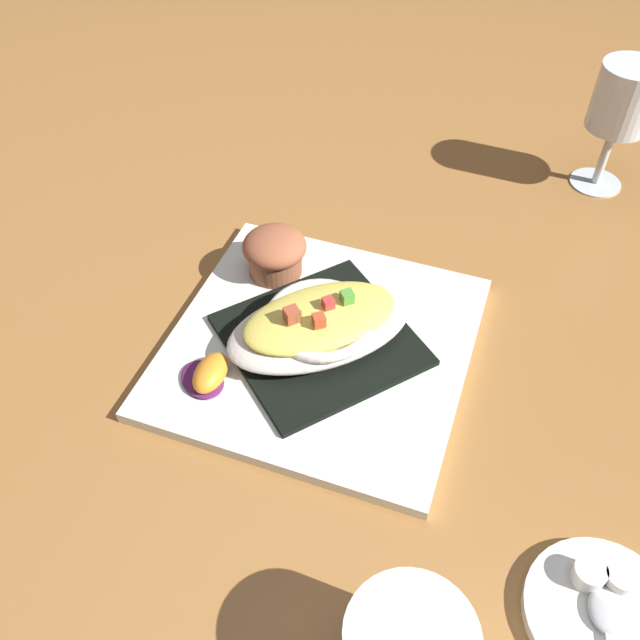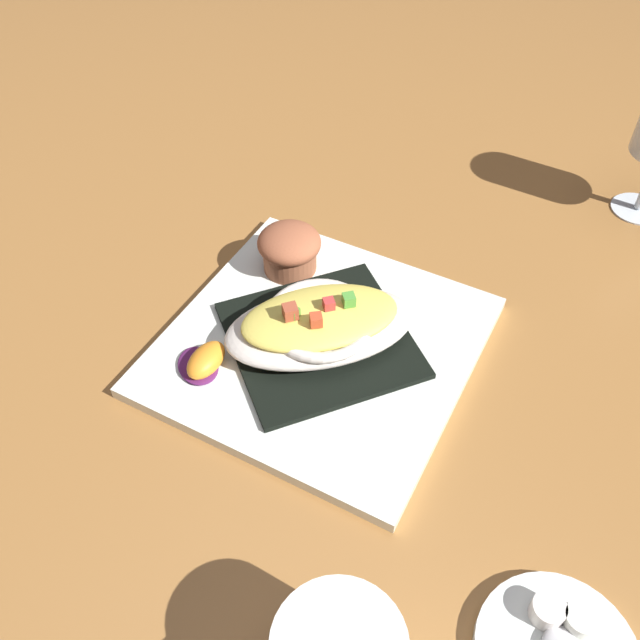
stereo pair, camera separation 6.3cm
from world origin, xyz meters
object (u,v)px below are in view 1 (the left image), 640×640
at_px(square_plate, 320,346).
at_px(stemmed_glass, 623,105).
at_px(muffin, 275,252).
at_px(gratin_dish, 320,323).
at_px(spoon, 608,619).
at_px(orange_garnish, 208,375).
at_px(creamer_saucer, 603,615).
at_px(creamer_cup_0, 620,579).
at_px(creamer_cup_1, 589,574).

relative_size(square_plate, stemmed_glass, 1.82).
distance_m(square_plate, muffin, 0.11).
bearing_deg(gratin_dish, spoon, -26.87).
bearing_deg(stemmed_glass, gratin_dish, -116.02).
distance_m(stemmed_glass, spoon, 0.55).
height_order(orange_garnish, spoon, orange_garnish).
distance_m(creamer_saucer, creamer_cup_0, 0.03).
relative_size(stemmed_glass, creamer_saucer, 1.35).
relative_size(stemmed_glass, creamer_cup_0, 6.35).
height_order(spoon, creamer_cup_1, creamer_cup_1).
bearing_deg(muffin, orange_garnish, -84.98).
relative_size(gratin_dish, creamer_cup_0, 8.28).
relative_size(square_plate, creamer_cup_1, 11.58).
bearing_deg(creamer_cup_1, square_plate, 155.75).
bearing_deg(spoon, orange_garnish, 170.22).
distance_m(orange_garnish, creamer_cup_0, 0.37).
bearing_deg(creamer_saucer, orange_garnish, 171.13).
bearing_deg(spoon, creamer_saucer, 106.51).
distance_m(gratin_dish, creamer_cup_1, 0.30).
bearing_deg(muffin, creamer_saucer, -29.36).
distance_m(stemmed_glass, creamer_saucer, 0.55).
bearing_deg(creamer_cup_1, creamer_saucer, -47.70).
bearing_deg(creamer_saucer, spoon, -73.49).
height_order(stemmed_glass, spoon, stemmed_glass).
xyz_separation_m(orange_garnish, creamer_cup_0, (0.36, -0.03, -0.00)).
distance_m(muffin, stemmed_glass, 0.43).
xyz_separation_m(muffin, creamer_cup_0, (0.38, -0.19, -0.02)).
bearing_deg(square_plate, orange_garnish, -129.55).
relative_size(creamer_cup_0, creamer_cup_1, 1.00).
distance_m(gratin_dish, orange_garnish, 0.11).
xyz_separation_m(spoon, creamer_cup_0, (0.00, 0.03, 0.00)).
relative_size(square_plate, creamer_cup_0, 11.58).
distance_m(muffin, creamer_cup_1, 0.41).
bearing_deg(spoon, gratin_dish, 153.13).
bearing_deg(creamer_saucer, gratin_dish, 153.97).
xyz_separation_m(square_plate, creamer_saucer, (0.29, -0.14, -0.00)).
bearing_deg(square_plate, creamer_saucer, -26.04).
relative_size(square_plate, spoon, 2.65).
xyz_separation_m(creamer_saucer, creamer_cup_0, (0.00, 0.02, 0.01)).
bearing_deg(creamer_cup_0, creamer_cup_1, -163.49).
bearing_deg(square_plate, muffin, 140.73).
xyz_separation_m(gratin_dish, spoon, (0.29, -0.15, -0.02)).
distance_m(stemmed_glass, creamer_cup_0, 0.52).
height_order(stemmed_glass, creamer_cup_1, stemmed_glass).
bearing_deg(creamer_cup_0, muffin, 153.88).
relative_size(square_plate, creamer_saucer, 2.47).
bearing_deg(creamer_cup_0, orange_garnish, 175.10).
relative_size(orange_garnish, spoon, 0.57).
height_order(orange_garnish, creamer_saucer, orange_garnish).
xyz_separation_m(square_plate, muffin, (-0.08, 0.07, 0.03)).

